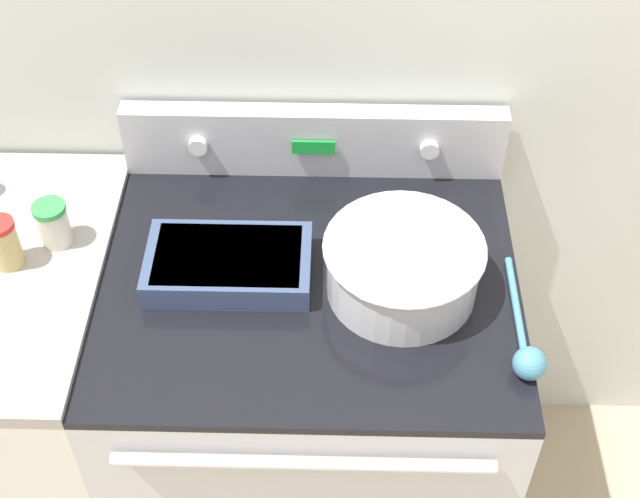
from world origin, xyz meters
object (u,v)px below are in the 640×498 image
object	(u,v)px
spice_jar_green_cap	(53,224)
ladle	(527,353)
casserole_dish	(229,263)
spice_jar_red_cap	(4,243)
mixing_bowl	(403,264)

from	to	relation	value
spice_jar_green_cap	ladle	bearing A→B (deg)	-16.81
casserole_dish	spice_jar_red_cap	xyz separation A→B (m)	(-0.43, 0.01, 0.04)
ladle	spice_jar_green_cap	distance (m)	0.94
spice_jar_red_cap	ladle	bearing A→B (deg)	-12.09
mixing_bowl	spice_jar_green_cap	size ratio (longest dim) A/B	3.19
casserole_dish	spice_jar_red_cap	size ratio (longest dim) A/B	2.95
mixing_bowl	spice_jar_green_cap	bearing A→B (deg)	171.52
mixing_bowl	ladle	bearing A→B (deg)	-38.26
casserole_dish	ladle	size ratio (longest dim) A/B	1.05
mixing_bowl	spice_jar_green_cap	distance (m)	0.69
casserole_dish	spice_jar_red_cap	distance (m)	0.43
mixing_bowl	spice_jar_red_cap	distance (m)	0.76
ladle	spice_jar_red_cap	distance (m)	1.00
ladle	spice_jar_red_cap	world-z (taller)	spice_jar_red_cap
spice_jar_green_cap	spice_jar_red_cap	size ratio (longest dim) A/B	0.88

